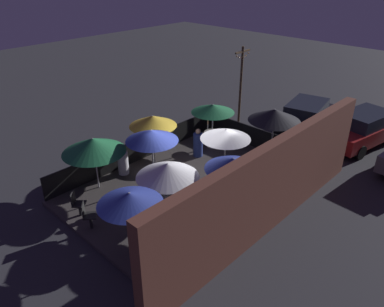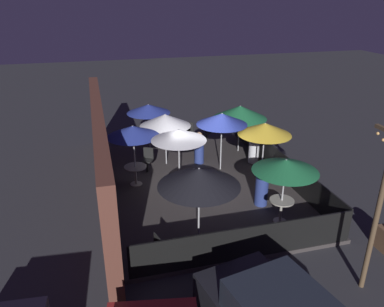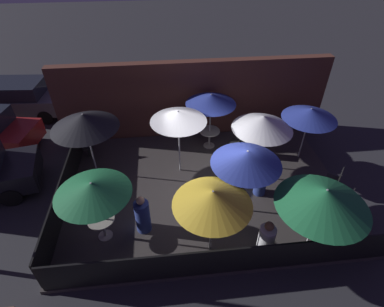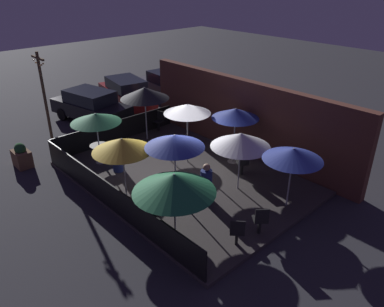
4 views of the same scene
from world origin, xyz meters
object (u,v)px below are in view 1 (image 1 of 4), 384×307
object	(u,v)px
patio_umbrella_7	(153,121)
parked_car_0	(305,117)
patio_chair_1	(198,209)
patio_chair_3	(77,203)
patio_chair_0	(299,156)
patio_umbrella_4	(130,199)
patio_umbrella_8	(93,145)
planter_box	(203,115)
patio_umbrella_2	(226,134)
patio_chair_2	(88,215)
dining_table_0	(231,203)
dining_table_1	(212,135)
parked_car_1	(364,128)
patron_0	(198,144)
light_post	(241,84)
patron_1	(123,162)
patron_2	(149,186)
patio_umbrella_0	(233,164)
patio_umbrella_3	(167,170)
patio_umbrella_6	(152,135)
patio_umbrella_5	(275,115)
patio_umbrella_1	(213,108)

from	to	relation	value
patio_umbrella_7	parked_car_0	xyz separation A→B (m)	(-7.38, 2.85, -1.21)
patio_chair_1	patio_chair_3	bearing A→B (deg)	159.05
patio_chair_0	parked_car_0	bearing A→B (deg)	-80.09
patio_umbrella_4	patio_umbrella_8	bearing A→B (deg)	-108.56
patio_chair_0	planter_box	world-z (taller)	patio_chair_0
patio_umbrella_2	patio_chair_2	distance (m)	5.34
dining_table_0	planter_box	distance (m)	8.32
patio_umbrella_2	dining_table_0	bearing A→B (deg)	46.80
patio_chair_0	patio_chair_3	xyz separation A→B (m)	(8.03, -3.65, 0.00)
patio_chair_1	patio_chair_3	xyz separation A→B (m)	(2.48, -3.16, -0.03)
patio_umbrella_2	planter_box	distance (m)	6.77
dining_table_1	parked_car_0	size ratio (longest dim) A/B	0.16
patio_umbrella_2	parked_car_1	xyz separation A→B (m)	(-7.50, 2.19, -1.48)
patio_chair_1	patron_0	xyz separation A→B (m)	(-3.43, -3.17, 0.04)
patio_chair_2	patio_umbrella_7	bearing A→B (deg)	60.59
patio_chair_2	light_post	bearing A→B (deg)	48.47
light_post	patio_chair_0	bearing A→B (deg)	67.60
patron_1	patio_chair_0	bearing A→B (deg)	47.14
planter_box	patron_2	bearing A→B (deg)	27.42
patio_chair_1	patron_2	size ratio (longest dim) A/B	0.71
dining_table_1	patio_chair_2	world-z (taller)	patio_chair_2
patio_umbrella_0	patron_2	world-z (taller)	patio_umbrella_0
patron_1	patio_umbrella_8	bearing A→B (deg)	-83.93
dining_table_0	patio_umbrella_7	bearing A→B (deg)	-98.56
patio_umbrella_0	patio_chair_3	size ratio (longest dim) A/B	2.45
patio_umbrella_2	light_post	bearing A→B (deg)	-147.88
patio_umbrella_3	patio_umbrella_6	distance (m)	2.23
patio_umbrella_5	dining_table_0	world-z (taller)	patio_umbrella_5
patio_umbrella_1	patron_2	xyz separation A→B (m)	(4.76, 1.18, -1.27)
patio_umbrella_2	patron_1	xyz separation A→B (m)	(1.95, -3.56, -1.69)
patio_umbrella_0	patio_umbrella_1	xyz separation A→B (m)	(-3.54, -3.90, -0.17)
patio_umbrella_1	dining_table_0	bearing A→B (deg)	47.71
patron_1	parked_car_0	size ratio (longest dim) A/B	0.26
patio_chair_3	patio_umbrella_8	bearing A→B (deg)	81.39
patron_0	patio_chair_3	bearing A→B (deg)	117.20
patio_umbrella_1	dining_table_1	distance (m)	1.29
dining_table_1	patio_chair_3	bearing A→B (deg)	1.24
patio_umbrella_6	patron_1	xyz separation A→B (m)	(0.29, -1.52, -1.54)
patron_0	parked_car_1	xyz separation A→B (m)	(-6.28, 4.62, 0.16)
patio_chair_3	planter_box	bearing A→B (deg)	62.74
patio_umbrella_7	dining_table_1	bearing A→B (deg)	166.34
patio_umbrella_0	patio_chair_0	world-z (taller)	patio_umbrella_0
planter_box	patio_umbrella_5	bearing A→B (deg)	74.69
patio_umbrella_0	light_post	bearing A→B (deg)	-144.54
patron_0	patio_umbrella_4	bearing A→B (deg)	142.64
patron_1	patron_2	size ratio (longest dim) A/B	0.90
patio_umbrella_2	patio_chair_1	distance (m)	2.88
patio_umbrella_1	patio_umbrella_6	distance (m)	4.01
patio_umbrella_0	light_post	world-z (taller)	light_post
patio_umbrella_1	dining_table_0	distance (m)	5.43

